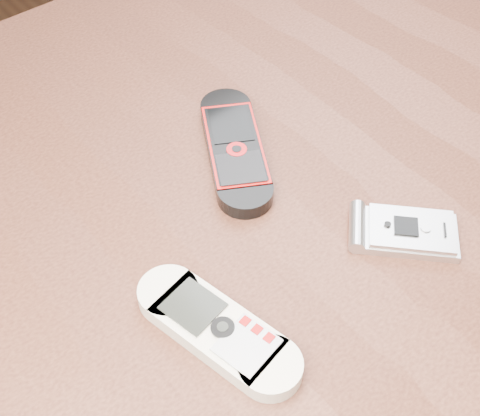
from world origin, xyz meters
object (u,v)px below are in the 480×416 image
(nokia_white, at_px, (217,329))
(motorola_razr, at_px, (408,231))
(table, at_px, (236,289))
(nokia_black_red, at_px, (235,148))

(nokia_white, distance_m, motorola_razr, 0.18)
(table, relative_size, nokia_white, 8.34)
(table, distance_m, motorola_razr, 0.18)
(table, relative_size, nokia_black_red, 7.48)
(table, xyz_separation_m, nokia_black_red, (0.05, 0.06, 0.11))
(table, bearing_deg, motorola_razr, -46.87)
(nokia_white, xyz_separation_m, motorola_razr, (0.18, -0.03, -0.00))
(nokia_white, bearing_deg, nokia_black_red, 35.51)
(table, height_order, nokia_black_red, nokia_black_red)
(nokia_black_red, bearing_deg, nokia_white, -103.07)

